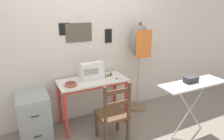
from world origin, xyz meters
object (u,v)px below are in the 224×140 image
fabric_bowl (71,84)px  ironing_board (193,86)px  scissors (119,79)px  filing_cabinet (34,116)px  sewing_machine (93,71)px  dress_form (140,46)px  thread_spool_far_edge (111,74)px  storage_box (191,79)px  thread_spool_mid_table (108,75)px  wooden_chair (113,114)px  thread_spool_near_machine (105,76)px

fabric_bowl → ironing_board: (1.52, -0.79, -0.01)m
scissors → ironing_board: bearing=-43.6°
filing_cabinet → sewing_machine: bearing=1.4°
fabric_bowl → dress_form: 1.35m
filing_cabinet → dress_form: (1.79, 0.10, 0.84)m
scissors → dress_form: bearing=25.4°
thread_spool_far_edge → storage_box: size_ratio=0.22×
scissors → dress_form: size_ratio=0.09×
sewing_machine → filing_cabinet: 1.06m
scissors → thread_spool_far_edge: (-0.05, 0.18, 0.02)m
dress_form → ironing_board: size_ratio=1.57×
thread_spool_mid_table → storage_box: bearing=-44.3°
wooden_chair → storage_box: 1.19m
filing_cabinet → wooden_chair: bearing=-30.3°
thread_spool_mid_table → dress_form: 0.76m
sewing_machine → scissors: sewing_machine is taller
sewing_machine → thread_spool_far_edge: (0.30, 0.01, -0.10)m
dress_form → ironing_board: bearing=-75.7°
thread_spool_mid_table → fabric_bowl: bearing=-169.8°
thread_spool_far_edge → wooden_chair: wooden_chair is taller
dress_form → fabric_bowl: bearing=-170.8°
scissors → thread_spool_near_machine: thread_spool_near_machine is taller
sewing_machine → storage_box: (1.13, -0.88, -0.02)m
sewing_machine → filing_cabinet: sewing_machine is taller
fabric_bowl → thread_spool_mid_table: (0.63, 0.11, -0.00)m
fabric_bowl → ironing_board: 1.71m
ironing_board → filing_cabinet: bearing=156.4°
thread_spool_far_edge → ironing_board: bearing=-48.2°
thread_spool_near_machine → thread_spool_far_edge: (0.10, 0.01, 0.00)m
filing_cabinet → dress_form: 1.98m
sewing_machine → wooden_chair: 0.74m
storage_box → filing_cabinet: bearing=157.3°
thread_spool_far_edge → dress_form: bearing=6.5°
wooden_chair → filing_cabinet: bearing=149.7°
thread_spool_near_machine → filing_cabinet: thread_spool_near_machine is taller
thread_spool_far_edge → thread_spool_near_machine: bearing=-172.5°
scissors → filing_cabinet: 1.34m
fabric_bowl → thread_spool_near_machine: bearing=12.1°
filing_cabinet → storage_box: size_ratio=3.36×
dress_form → ironing_board: dress_form is taller
dress_form → storage_box: bearing=-75.5°
fabric_bowl → dress_form: (1.27, 0.21, 0.40)m
sewing_machine → storage_box: 1.43m
sewing_machine → wooden_chair: bearing=-84.7°
fabric_bowl → wooden_chair: bearing=-45.9°
thread_spool_mid_table → dress_form: bearing=8.2°
storage_box → scissors: bearing=137.8°
wooden_chair → scissors: bearing=54.1°
fabric_bowl → thread_spool_far_edge: bearing=11.5°
thread_spool_near_machine → storage_box: 1.27m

